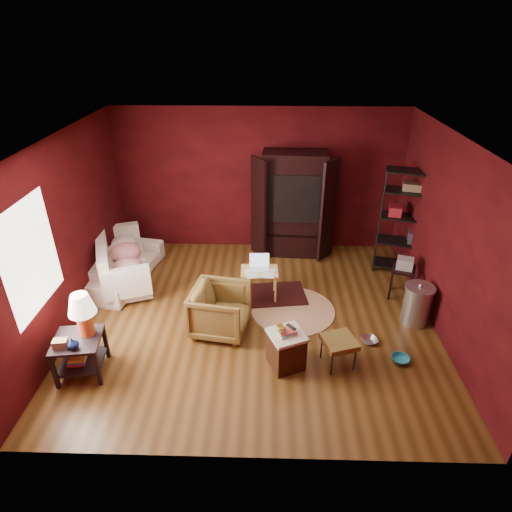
{
  "coord_description": "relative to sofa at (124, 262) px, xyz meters",
  "views": [
    {
      "loc": [
        0.16,
        -5.48,
        4.14
      ],
      "look_at": [
        0.0,
        0.2,
        1.0
      ],
      "focal_mm": 30.0,
      "sensor_mm": 36.0,
      "label": 1
    }
  ],
  "objects": [
    {
      "name": "small_stand",
      "position": [
        4.82,
        -0.4,
        0.18
      ],
      "size": [
        0.47,
        0.47,
        0.74
      ],
      "rotation": [
        0.0,
        0.0,
        -0.33
      ],
      "color": "black",
      "rests_on": "ground"
    },
    {
      "name": "trash_can",
      "position": [
        4.86,
        -1.11,
        -0.04
      ],
      "size": [
        0.58,
        0.58,
        0.7
      ],
      "rotation": [
        0.0,
        0.0,
        -0.38
      ],
      "color": "silver",
      "rests_on": "ground"
    },
    {
      "name": "tv_armoire",
      "position": [
        3.05,
        1.16,
        0.7
      ],
      "size": [
        1.62,
        0.9,
        2.06
      ],
      "rotation": [
        0.0,
        0.0,
        -0.05
      ],
      "color": "black",
      "rests_on": "ground"
    },
    {
      "name": "rug_oriental",
      "position": [
        2.66,
        -0.44,
        -0.35
      ],
      "size": [
        1.2,
        0.89,
        0.01
      ],
      "rotation": [
        0.0,
        0.0,
        0.14
      ],
      "color": "#431211",
      "rests_on": "ground"
    },
    {
      "name": "pet_bowl_turquoise",
      "position": [
        4.42,
        -2.02,
        -0.24
      ],
      "size": [
        0.26,
        0.17,
        0.25
      ],
      "primitive_type": "imported",
      "rotation": [
        0.0,
        0.0,
        0.41
      ],
      "color": "#2AAEC7",
      "rests_on": "ground"
    },
    {
      "name": "room",
      "position": [
        2.35,
        -1.08,
        1.03
      ],
      "size": [
        5.54,
        5.04,
        2.84
      ],
      "color": "brown",
      "rests_on": "ground"
    },
    {
      "name": "sofa",
      "position": [
        0.0,
        0.0,
        0.0
      ],
      "size": [
        0.88,
        1.95,
        0.74
      ],
      "primitive_type": "imported",
      "rotation": [
        0.0,
        0.0,
        1.39
      ],
      "color": "#F2E1D1",
      "rests_on": "ground"
    },
    {
      "name": "mug",
      "position": [
        2.74,
        -2.17,
        0.3
      ],
      "size": [
        0.16,
        0.15,
        0.13
      ],
      "primitive_type": "imported",
      "rotation": [
        0.0,
        0.0,
        0.38
      ],
      "color": "#E8CE71",
      "rests_on": "hamper"
    },
    {
      "name": "laptop_desk",
      "position": [
        2.43,
        -0.48,
        0.1
      ],
      "size": [
        0.62,
        0.5,
        0.76
      ],
      "rotation": [
        0.0,
        0.0,
        0.03
      ],
      "color": "#FFCB74",
      "rests_on": "ground"
    },
    {
      "name": "wire_shelving",
      "position": [
        5.05,
        0.49,
        0.69
      ],
      "size": [
        1.02,
        0.64,
        1.94
      ],
      "rotation": [
        0.0,
        0.0,
        -0.26
      ],
      "color": "black",
      "rests_on": "ground"
    },
    {
      "name": "hamper",
      "position": [
        2.83,
        -2.12,
        -0.09
      ],
      "size": [
        0.58,
        0.58,
        0.62
      ],
      "rotation": [
        0.0,
        0.0,
        0.41
      ],
      "color": "#492210",
      "rests_on": "ground"
    },
    {
      "name": "vase",
      "position": [
        0.15,
        -2.5,
        0.26
      ],
      "size": [
        0.17,
        0.17,
        0.14
      ],
      "primitive_type": "imported",
      "rotation": [
        0.0,
        0.0,
        0.17
      ],
      "color": "#0C1640",
      "rests_on": "side_table"
    },
    {
      "name": "sofa_cushions",
      "position": [
        -0.04,
        -0.04,
        0.02
      ],
      "size": [
        1.37,
        2.05,
        0.8
      ],
      "rotation": [
        0.0,
        0.0,
        0.36
      ],
      "color": "#F2E1D1",
      "rests_on": "sofa"
    },
    {
      "name": "pet_bowl_steel",
      "position": [
        4.07,
        -1.62,
        -0.25
      ],
      "size": [
        0.24,
        0.13,
        0.24
      ],
      "primitive_type": "imported",
      "rotation": [
        0.0,
        0.0,
        0.3
      ],
      "color": "silver",
      "rests_on": "ground"
    },
    {
      "name": "footstool",
      "position": [
        3.53,
        -2.09,
        0.0
      ],
      "size": [
        0.53,
        0.53,
        0.43
      ],
      "rotation": [
        0.0,
        0.0,
        0.3
      ],
      "color": "black",
      "rests_on": "ground"
    },
    {
      "name": "side_table",
      "position": [
        0.18,
        -2.27,
        0.33
      ],
      "size": [
        0.66,
        0.66,
        1.17
      ],
      "rotation": [
        0.0,
        0.0,
        0.14
      ],
      "color": "black",
      "rests_on": "ground"
    },
    {
      "name": "rug_round",
      "position": [
        2.99,
        -0.87,
        -0.36
      ],
      "size": [
        1.75,
        1.75,
        0.01
      ],
      "rotation": [
        0.0,
        0.0,
        0.37
      ],
      "color": "beige",
      "rests_on": "ground"
    },
    {
      "name": "armchair",
      "position": [
        1.87,
        -1.4,
        0.04
      ],
      "size": [
        0.86,
        0.9,
        0.81
      ],
      "primitive_type": "imported",
      "rotation": [
        0.0,
        0.0,
        1.4
      ],
      "color": "black",
      "rests_on": "ground"
    }
  ]
}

